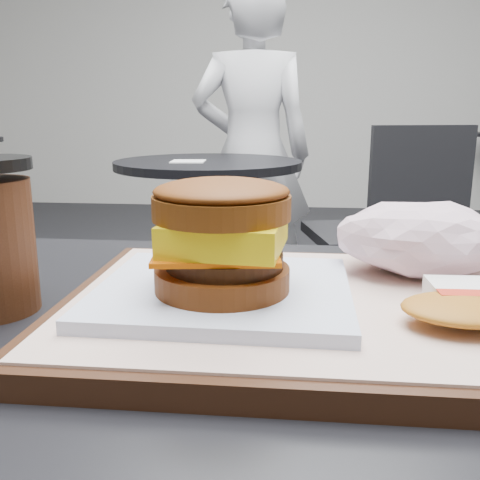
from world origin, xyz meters
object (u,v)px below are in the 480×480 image
object	(u,v)px
breakfast_sandwich	(223,250)
patron	(252,155)
neighbor_table	(209,213)
serving_tray	(310,309)
crumpled_wrapper	(419,238)
neighbor_chair	(385,223)

from	to	relation	value
breakfast_sandwich	patron	distance (m)	2.05
neighbor_table	breakfast_sandwich	bearing A→B (deg)	-80.38
serving_tray	breakfast_sandwich	xyz separation A→B (m)	(-0.07, -0.02, 0.05)
patron	breakfast_sandwich	bearing A→B (deg)	89.82
crumpled_wrapper	patron	world-z (taller)	patron
breakfast_sandwich	patron	bearing A→B (deg)	94.00
patron	neighbor_table	bearing A→B (deg)	69.20
breakfast_sandwich	patron	size ratio (longest dim) A/B	0.13
serving_tray	patron	world-z (taller)	patron
breakfast_sandwich	crumpled_wrapper	xyz separation A→B (m)	(0.16, 0.09, -0.01)
crumpled_wrapper	neighbor_table	world-z (taller)	crumpled_wrapper
crumpled_wrapper	neighbor_chair	distance (m)	1.64
crumpled_wrapper	patron	xyz separation A→B (m)	(-0.30, 1.96, -0.08)
neighbor_table	neighbor_chair	xyz separation A→B (m)	(0.67, 0.08, -0.04)
neighbor_table	crumpled_wrapper	bearing A→B (deg)	-74.07
crumpled_wrapper	neighbor_chair	bearing A→B (deg)	81.43
neighbor_table	neighbor_chair	distance (m)	0.68
crumpled_wrapper	neighbor_chair	world-z (taller)	neighbor_chair
crumpled_wrapper	patron	distance (m)	1.98
neighbor_table	patron	xyz separation A→B (m)	(0.13, 0.44, 0.19)
serving_tray	breakfast_sandwich	distance (m)	0.08
breakfast_sandwich	patron	world-z (taller)	patron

